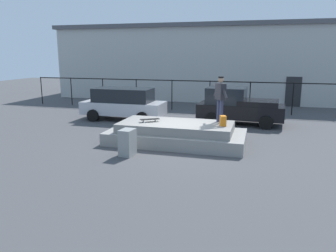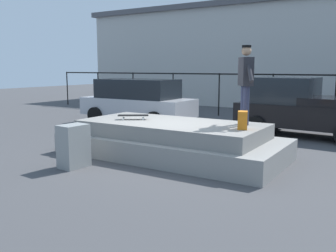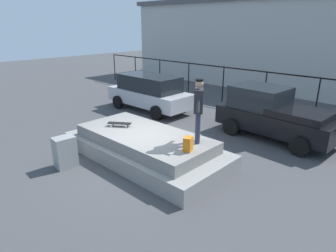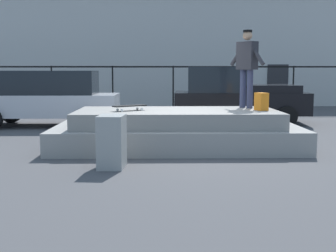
{
  "view_description": "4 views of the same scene",
  "coord_description": "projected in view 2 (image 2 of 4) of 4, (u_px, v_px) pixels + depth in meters",
  "views": [
    {
      "loc": [
        2.98,
        -12.12,
        3.49
      ],
      "look_at": [
        -0.65,
        0.79,
        0.54
      ],
      "focal_mm": 35.15,
      "sensor_mm": 36.0,
      "label": 1
    },
    {
      "loc": [
        4.52,
        -7.44,
        2.14
      ],
      "look_at": [
        -0.69,
        0.88,
        0.6
      ],
      "focal_mm": 39.94,
      "sensor_mm": 36.0,
      "label": 2
    },
    {
      "loc": [
        6.23,
        -5.49,
        4.02
      ],
      "look_at": [
        -0.42,
        1.52,
        0.66
      ],
      "focal_mm": 31.47,
      "sensor_mm": 36.0,
      "label": 3
    },
    {
      "loc": [
        -0.54,
        -9.43,
        1.71
      ],
      "look_at": [
        -0.34,
        1.05,
        0.37
      ],
      "focal_mm": 46.53,
      "sensor_mm": 36.0,
      "label": 4
    }
  ],
  "objects": [
    {
      "name": "car_black_pickup_mid",
      "position": [
        303.0,
        107.0,
        11.66
      ],
      "size": [
        4.33,
        2.18,
        1.83
      ],
      "color": "black",
      "rests_on": "ground_plane"
    },
    {
      "name": "car_silver_hatchback_near",
      "position": [
        137.0,
        100.0,
        14.3
      ],
      "size": [
        4.42,
        1.98,
        1.7
      ],
      "color": "#B7B7BC",
      "rests_on": "ground_plane"
    },
    {
      "name": "concrete_ledge",
      "position": [
        171.0,
        140.0,
        9.11
      ],
      "size": [
        5.4,
        2.53,
        0.84
      ],
      "color": "gray",
      "rests_on": "ground_plane"
    },
    {
      "name": "warehouse_building",
      "position": [
        312.0,
        55.0,
        21.19
      ],
      "size": [
        26.08,
        7.93,
        5.66
      ],
      "color": "#B2B2AD",
      "rests_on": "ground_plane"
    },
    {
      "name": "fence_row",
      "position": [
        273.0,
        87.0,
        15.34
      ],
      "size": [
        24.06,
        0.06,
        1.9
      ],
      "color": "black",
      "rests_on": "ground_plane"
    },
    {
      "name": "ground_plane",
      "position": [
        173.0,
        158.0,
        8.94
      ],
      "size": [
        60.0,
        60.0,
        0.0
      ],
      "primitive_type": "plane",
      "color": "#424244"
    },
    {
      "name": "skateboard",
      "position": [
        133.0,
        116.0,
        9.44
      ],
      "size": [
        0.75,
        0.6,
        0.12
      ],
      "color": "black",
      "rests_on": "concrete_ledge"
    },
    {
      "name": "backpack",
      "position": [
        243.0,
        120.0,
        7.94
      ],
      "size": [
        0.29,
        0.33,
        0.39
      ],
      "primitive_type": "cube",
      "rotation": [
        0.0,
        0.0,
        5.07
      ],
      "color": "orange",
      "rests_on": "concrete_ledge"
    },
    {
      "name": "skateboarder",
      "position": [
        246.0,
        78.0,
        8.47
      ],
      "size": [
        0.69,
        0.9,
        1.8
      ],
      "color": "#2D334C",
      "rests_on": "concrete_ledge"
    },
    {
      "name": "utility_box",
      "position": [
        74.0,
        146.0,
        8.04
      ],
      "size": [
        0.49,
        0.64,
        0.93
      ],
      "primitive_type": "cube",
      "rotation": [
        0.0,
        0.0,
        -0.08
      ],
      "color": "gray",
      "rests_on": "ground_plane"
    }
  ]
}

